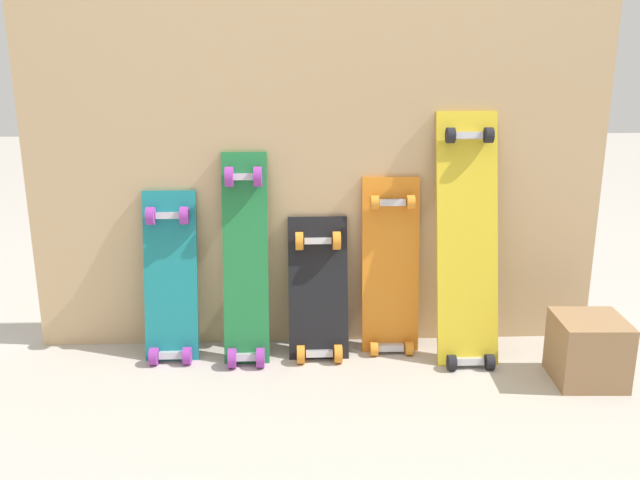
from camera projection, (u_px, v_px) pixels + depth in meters
name	position (u px, v px, depth m)	size (l,w,h in m)	color
ground_plane	(319.00, 346.00, 2.68)	(12.00, 12.00, 0.00)	#B2AAA0
plywood_wall_panel	(318.00, 125.00, 2.52)	(2.12, 0.04, 1.67)	tan
skateboard_teal	(171.00, 285.00, 2.54)	(0.19, 0.22, 0.67)	#197A7F
skateboard_green	(245.00, 267.00, 2.52)	(0.16, 0.26, 0.81)	#1E7238
skateboard_black	(318.00, 297.00, 2.57)	(0.22, 0.23, 0.57)	black
skateboard_orange	(391.00, 275.00, 2.60)	(0.21, 0.17, 0.72)	orange
skateboard_yellow	(467.00, 249.00, 2.51)	(0.22, 0.30, 0.96)	gold
wooden_crate	(588.00, 350.00, 2.39)	(0.23, 0.23, 0.23)	#99724C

